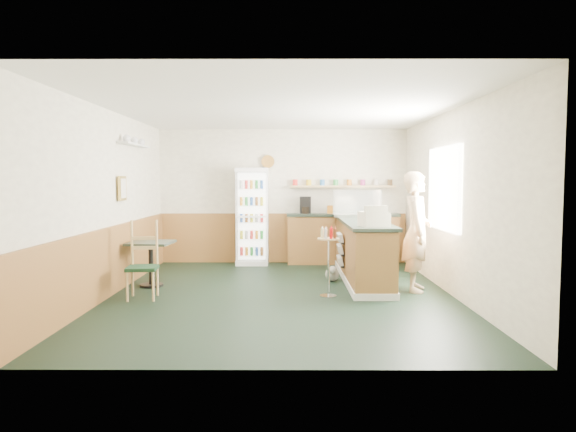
{
  "coord_description": "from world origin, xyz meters",
  "views": [
    {
      "loc": [
        0.14,
        -7.42,
        1.68
      ],
      "look_at": [
        0.11,
        0.6,
        1.11
      ],
      "focal_mm": 32.0,
      "sensor_mm": 36.0,
      "label": 1
    }
  ],
  "objects_px": {
    "drinks_fridge": "(252,216)",
    "cafe_table": "(151,255)",
    "cash_register": "(374,219)",
    "cafe_chair": "(144,257)",
    "condiment_stand": "(329,251)",
    "display_case": "(357,204)",
    "shopkeeper": "(417,232)"
  },
  "relations": [
    {
      "from": "drinks_fridge",
      "to": "display_case",
      "type": "xyz_separation_m",
      "value": [
        1.95,
        -0.9,
        0.29
      ]
    },
    {
      "from": "drinks_fridge",
      "to": "cafe_chair",
      "type": "height_order",
      "value": "drinks_fridge"
    },
    {
      "from": "display_case",
      "to": "shopkeeper",
      "type": "height_order",
      "value": "shopkeeper"
    },
    {
      "from": "cash_register",
      "to": "cafe_chair",
      "type": "relative_size",
      "value": 0.35
    },
    {
      "from": "drinks_fridge",
      "to": "condiment_stand",
      "type": "bearing_deg",
      "value": -65.62
    },
    {
      "from": "shopkeeper",
      "to": "cafe_chair",
      "type": "relative_size",
      "value": 1.64
    },
    {
      "from": "drinks_fridge",
      "to": "cafe_chair",
      "type": "bearing_deg",
      "value": -114.54
    },
    {
      "from": "drinks_fridge",
      "to": "cash_register",
      "type": "xyz_separation_m",
      "value": [
        1.95,
        -2.81,
        0.16
      ]
    },
    {
      "from": "display_case",
      "to": "cafe_table",
      "type": "xyz_separation_m",
      "value": [
        -3.4,
        -1.25,
        -0.75
      ]
    },
    {
      "from": "cash_register",
      "to": "cafe_table",
      "type": "bearing_deg",
      "value": 158.75
    },
    {
      "from": "display_case",
      "to": "cafe_chair",
      "type": "xyz_separation_m",
      "value": [
        -3.29,
        -2.02,
        -0.67
      ]
    },
    {
      "from": "display_case",
      "to": "cash_register",
      "type": "height_order",
      "value": "display_case"
    },
    {
      "from": "drinks_fridge",
      "to": "cafe_table",
      "type": "height_order",
      "value": "drinks_fridge"
    },
    {
      "from": "shopkeeper",
      "to": "cafe_chair",
      "type": "distance_m",
      "value": 4.03
    },
    {
      "from": "cafe_chair",
      "to": "shopkeeper",
      "type": "bearing_deg",
      "value": 1.02
    },
    {
      "from": "condiment_stand",
      "to": "cafe_table",
      "type": "bearing_deg",
      "value": 165.46
    },
    {
      "from": "drinks_fridge",
      "to": "shopkeeper",
      "type": "height_order",
      "value": "drinks_fridge"
    },
    {
      "from": "condiment_stand",
      "to": "drinks_fridge",
      "type": "bearing_deg",
      "value": 114.38
    },
    {
      "from": "display_case",
      "to": "shopkeeper",
      "type": "relative_size",
      "value": 0.47
    },
    {
      "from": "cash_register",
      "to": "cafe_table",
      "type": "xyz_separation_m",
      "value": [
        -3.4,
        0.65,
        -0.62
      ]
    },
    {
      "from": "drinks_fridge",
      "to": "cash_register",
      "type": "height_order",
      "value": "drinks_fridge"
    },
    {
      "from": "drinks_fridge",
      "to": "shopkeeper",
      "type": "distance_m",
      "value": 3.64
    },
    {
      "from": "cash_register",
      "to": "cafe_table",
      "type": "height_order",
      "value": "cash_register"
    },
    {
      "from": "cash_register",
      "to": "shopkeeper",
      "type": "xyz_separation_m",
      "value": [
        0.7,
        0.32,
        -0.21
      ]
    },
    {
      "from": "condiment_stand",
      "to": "cafe_chair",
      "type": "xyz_separation_m",
      "value": [
        -2.64,
        -0.05,
        -0.09
      ]
    },
    {
      "from": "drinks_fridge",
      "to": "cafe_chair",
      "type": "xyz_separation_m",
      "value": [
        -1.34,
        -2.93,
        -0.38
      ]
    },
    {
      "from": "cash_register",
      "to": "condiment_stand",
      "type": "xyz_separation_m",
      "value": [
        -0.65,
        -0.06,
        -0.45
      ]
    },
    {
      "from": "shopkeeper",
      "to": "cafe_table",
      "type": "bearing_deg",
      "value": 97.99
    },
    {
      "from": "shopkeeper",
      "to": "cafe_table",
      "type": "height_order",
      "value": "shopkeeper"
    },
    {
      "from": "shopkeeper",
      "to": "condiment_stand",
      "type": "bearing_deg",
      "value": 118.32
    },
    {
      "from": "cash_register",
      "to": "shopkeeper",
      "type": "height_order",
      "value": "shopkeeper"
    },
    {
      "from": "drinks_fridge",
      "to": "cafe_table",
      "type": "relative_size",
      "value": 2.7
    }
  ]
}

